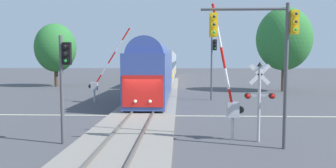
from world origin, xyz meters
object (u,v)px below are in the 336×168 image
object	(u,v)px
crossing_gate_near	(231,98)
traffic_signal_median	(64,72)
crossing_signal_mast	(259,93)
maple_right_background	(284,39)
pine_left_background	(56,48)
traffic_signal_far_side	(213,58)
traffic_signal_near_right	(264,40)
commuter_train	(164,66)
crossing_gate_far	(99,79)

from	to	relation	value
crossing_gate_near	traffic_signal_median	bearing A→B (deg)	-172.01
crossing_signal_mast	maple_right_background	bearing A→B (deg)	70.37
crossing_signal_mast	pine_left_background	bearing A→B (deg)	125.14
crossing_signal_mast	maple_right_background	distance (m)	25.62
crossing_signal_mast	traffic_signal_far_side	size ratio (longest dim) A/B	0.63
crossing_signal_mast	traffic_signal_median	distance (m)	8.91
maple_right_background	traffic_signal_far_side	bearing A→B (deg)	-136.89
traffic_signal_far_side	maple_right_background	world-z (taller)	maple_right_background
traffic_signal_median	maple_right_background	size ratio (longest dim) A/B	0.50
traffic_signal_far_side	traffic_signal_near_right	xyz separation A→B (m)	(0.44, -16.47, 0.68)
traffic_signal_far_side	commuter_train	bearing A→B (deg)	104.87
commuter_train	pine_left_background	bearing A→B (deg)	-155.81
traffic_signal_median	maple_right_background	bearing A→B (deg)	54.74
traffic_signal_near_right	pine_left_background	xyz separation A→B (m)	(-20.74, 30.81, 0.71)
traffic_signal_near_right	traffic_signal_median	distance (m)	8.79
commuter_train	traffic_signal_far_side	xyz separation A→B (m)	(5.56, -20.96, 1.23)
crossing_gate_near	crossing_signal_mast	distance (m)	1.30
commuter_train	traffic_signal_median	xyz separation A→B (m)	(-2.67, -36.95, 0.55)
crossing_gate_far	traffic_signal_near_right	xyz separation A→B (m)	(10.63, -14.37, 2.53)
pine_left_background	maple_right_background	xyz separation A→B (m)	(29.39, -5.82, 0.82)
pine_left_background	maple_right_background	bearing A→B (deg)	-11.20
crossing_gate_far	traffic_signal_median	distance (m)	14.08
crossing_gate_far	traffic_signal_near_right	world-z (taller)	crossing_gate_far
crossing_gate_far	traffic_signal_median	xyz separation A→B (m)	(1.95, -13.90, 1.17)
traffic_signal_far_side	crossing_gate_near	bearing A→B (deg)	-92.37
maple_right_background	traffic_signal_median	bearing A→B (deg)	-125.26
commuter_train	crossing_gate_far	xyz separation A→B (m)	(-4.62, -23.05, -0.61)
commuter_train	maple_right_background	bearing A→B (deg)	-40.30
crossing_signal_mast	pine_left_background	xyz separation A→B (m)	(-20.88, 29.67, 3.07)
pine_left_background	crossing_gate_far	bearing A→B (deg)	-58.41
commuter_train	crossing_signal_mast	world-z (taller)	commuter_train
traffic_signal_near_right	maple_right_background	size ratio (longest dim) A/B	0.63
commuter_train	maple_right_background	size ratio (longest dim) A/B	6.43
commuter_train	maple_right_background	distance (m)	19.53
traffic_signal_median	traffic_signal_near_right	bearing A→B (deg)	-3.11
traffic_signal_near_right	maple_right_background	bearing A→B (deg)	70.89
crossing_gate_near	maple_right_background	xyz separation A→B (m)	(9.72, 23.45, 4.15)
traffic_signal_far_side	traffic_signal_median	world-z (taller)	traffic_signal_far_side
crossing_gate_near	traffic_signal_far_side	bearing A→B (deg)	87.63
crossing_signal_mast	traffic_signal_far_side	distance (m)	15.44
commuter_train	pine_left_background	size ratio (longest dim) A/B	7.29
crossing_signal_mast	traffic_signal_median	size ratio (longest dim) A/B	0.76
crossing_signal_mast	crossing_gate_far	world-z (taller)	crossing_gate_far
crossing_signal_mast	maple_right_background	xyz separation A→B (m)	(8.51, 23.85, 3.89)
crossing_signal_mast	maple_right_background	world-z (taller)	maple_right_background
crossing_signal_mast	commuter_train	bearing A→B (deg)	99.62
crossing_gate_near	maple_right_background	size ratio (longest dim) A/B	0.65
crossing_gate_near	traffic_signal_far_side	size ratio (longest dim) A/B	1.08
traffic_signal_near_right	maple_right_background	xyz separation A→B (m)	(8.66, 24.99, 1.53)
pine_left_background	maple_right_background	distance (m)	29.98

